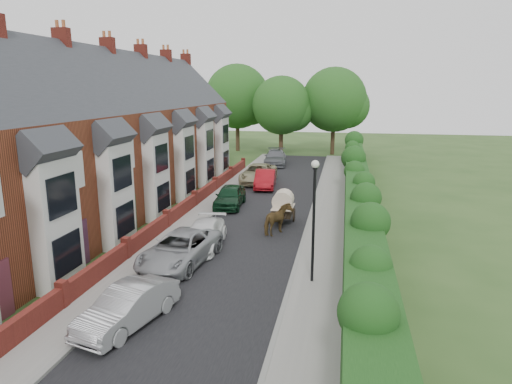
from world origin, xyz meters
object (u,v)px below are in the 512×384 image
at_px(car_green, 230,196).
at_px(lamppost, 314,206).
at_px(car_red, 265,179).
at_px(car_beige, 258,173).
at_px(car_grey, 275,158).
at_px(horse, 278,220).
at_px(car_white, 204,235).
at_px(car_silver_b, 180,249).
at_px(car_silver_a, 128,307).
at_px(horse_cart, 283,205).

bearing_deg(car_green, lamppost, -64.26).
relative_size(car_red, car_beige, 0.79).
relative_size(car_grey, horse, 2.73).
bearing_deg(car_white, car_red, 83.78).
distance_m(lamppost, car_red, 18.69).
relative_size(car_white, car_green, 1.01).
relative_size(car_red, horse, 2.24).
bearing_deg(car_silver_b, lamppost, -2.81).
bearing_deg(car_silver_a, horse, 86.05).
xyz_separation_m(car_silver_a, horse, (3.53, 10.73, 0.15)).
height_order(car_silver_a, car_silver_b, car_silver_b).
xyz_separation_m(lamppost, car_white, (-5.73, 3.40, -2.66)).
bearing_deg(car_red, lamppost, -80.14).
relative_size(car_beige, car_grey, 1.04).
bearing_deg(lamppost, car_red, 105.97).
xyz_separation_m(car_silver_b, car_green, (-0.31, 10.42, 0.01)).
relative_size(lamppost, car_grey, 0.96).
bearing_deg(car_green, horse_cart, -41.45).
bearing_deg(horse, car_white, 62.90).
bearing_deg(horse_cart, car_silver_a, -105.35).
xyz_separation_m(car_grey, horse, (3.65, -22.87, 0.05)).
height_order(car_silver_b, horse, horse).
distance_m(car_silver_b, car_white, 2.43).
bearing_deg(car_white, car_grey, 86.90).
height_order(car_silver_b, car_red, car_red).
height_order(lamppost, car_grey, lamppost).
xyz_separation_m(car_silver_b, car_red, (0.99, 16.80, 0.00)).
bearing_deg(car_green, car_silver_b, -91.81).
bearing_deg(horse, car_red, -52.62).
distance_m(car_white, car_green, 8.04).
bearing_deg(horse, lamppost, 135.00).
bearing_deg(car_silver_a, horse_cart, 88.90).
height_order(car_silver_b, car_grey, car_grey).
bearing_deg(car_grey, horse_cart, -85.79).
distance_m(lamppost, car_green, 13.34).
bearing_deg(car_silver_b, horse_cart, 69.20).
xyz_separation_m(car_white, car_beige, (-0.31, 16.40, 0.14)).
distance_m(car_silver_b, horse, 6.35).
xyz_separation_m(lamppost, car_beige, (-6.04, 19.80, -2.52)).
bearing_deg(car_beige, horse_cart, -72.62).
distance_m(car_silver_a, car_beige, 24.40).
bearing_deg(car_silver_b, car_beige, 96.36).
bearing_deg(car_beige, car_silver_a, -89.98).
distance_m(car_beige, horse_cart, 12.13).
relative_size(lamppost, car_green, 1.19).
bearing_deg(car_red, car_beige, 109.18).
relative_size(car_silver_a, car_silver_b, 0.79).
xyz_separation_m(car_red, horse_cart, (2.75, -9.54, 0.43)).
bearing_deg(car_silver_a, lamppost, 52.34).
bearing_deg(car_white, car_beige, 87.39).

